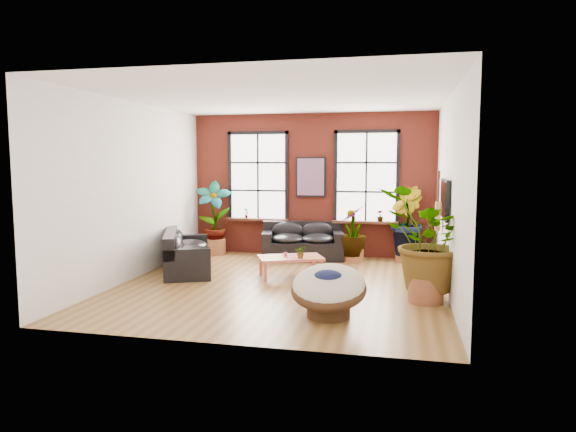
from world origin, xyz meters
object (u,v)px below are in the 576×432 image
Objects in this scene: sofa_back at (303,242)px; coffee_table at (290,259)px; sofa_left at (185,253)px; papasan_chair at (329,288)px.

sofa_back is 1.41× the size of coffee_table.
sofa_back reaches higher than coffee_table.
sofa_left is 2.30m from coffee_table.
sofa_left is 1.61× the size of coffee_table.
sofa_left is at bearing 143.60° from papasan_chair.
sofa_back reaches higher than sofa_left.
sofa_back is at bearing -71.18° from sofa_left.
sofa_left reaches higher than papasan_chair.
sofa_left is 4.30m from papasan_chair.
sofa_left is 2.02× the size of papasan_chair.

